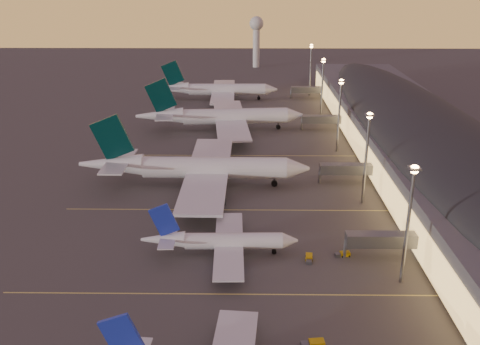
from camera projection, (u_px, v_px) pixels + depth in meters
name	position (u px, v px, depth m)	size (l,w,h in m)	color
ground	(228.00, 281.00, 111.46)	(700.00, 700.00, 0.00)	#44413E
airliner_narrow_north	(220.00, 241.00, 120.67)	(35.48, 31.61, 12.71)	silver
airliner_wide_near	(195.00, 168.00, 158.38)	(68.45, 62.11, 21.96)	silver
airliner_wide_mid	(221.00, 117.00, 213.51)	(67.19, 61.43, 21.49)	silver
airliner_wide_far	(216.00, 90.00, 263.96)	(60.82, 55.22, 19.51)	silver
terminal_building	(423.00, 138.00, 175.31)	(56.35, 255.00, 17.46)	#515257
light_masts	(350.00, 118.00, 165.51)	(2.20, 217.20, 25.90)	slate
radar_tower	(256.00, 33.00, 346.45)	(9.00, 9.00, 32.50)	silver
lane_markings	(233.00, 202.00, 148.83)	(90.00, 180.36, 0.00)	#D8C659
baggage_tug_b	(314.00, 344.00, 91.75)	(4.19, 2.10, 1.20)	#CA9E07
baggage_tug_c	(343.00, 254.00, 120.86)	(3.51, 1.79, 1.00)	#CA9E07
baggage_tug_d	(309.00, 258.00, 119.04)	(1.90, 3.79, 1.09)	#CA9E07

